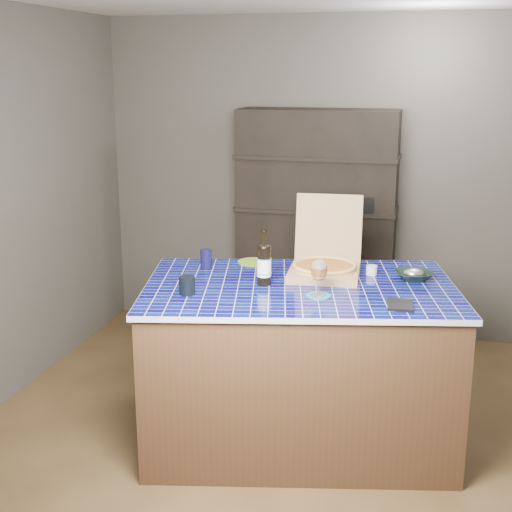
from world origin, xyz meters
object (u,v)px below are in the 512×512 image
(pizza_box, at_px, (325,265))
(bowl, at_px, (413,275))
(wine_glass, at_px, (319,271))
(dvd_case, at_px, (400,305))
(mead_bottle, at_px, (264,263))
(kitchen_island, at_px, (299,363))

(pizza_box, bearing_deg, bowl, -0.23)
(wine_glass, height_order, dvd_case, wine_glass)
(dvd_case, bearing_deg, wine_glass, 166.47)
(dvd_case, relative_size, bowl, 0.88)
(mead_bottle, relative_size, bowl, 1.50)
(wine_glass, xyz_separation_m, dvd_case, (0.42, -0.06, -0.13))
(kitchen_island, height_order, bowl, bowl)
(pizza_box, bearing_deg, wine_glass, -89.45)
(dvd_case, bearing_deg, pizza_box, 129.37)
(pizza_box, distance_m, mead_bottle, 0.40)
(bowl, bearing_deg, mead_bottle, -159.93)
(kitchen_island, xyz_separation_m, bowl, (0.60, 0.25, 0.49))
(pizza_box, relative_size, dvd_case, 2.81)
(kitchen_island, distance_m, mead_bottle, 0.62)
(kitchen_island, bearing_deg, bowl, 10.60)
(bowl, bearing_deg, pizza_box, -176.66)
(bowl, bearing_deg, dvd_case, -95.59)
(pizza_box, height_order, mead_bottle, pizza_box)
(wine_glass, relative_size, bowl, 0.95)
(kitchen_island, distance_m, pizza_box, 0.58)
(mead_bottle, xyz_separation_m, wine_glass, (0.33, -0.13, 0.02))
(pizza_box, bearing_deg, mead_bottle, -142.15)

